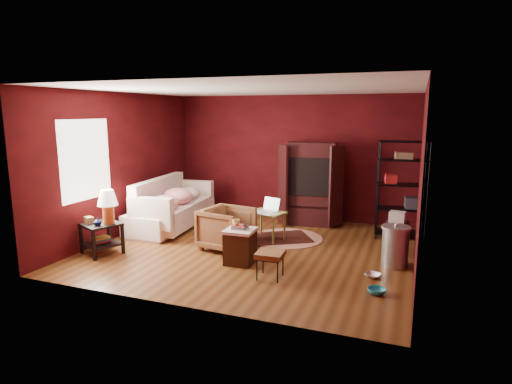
# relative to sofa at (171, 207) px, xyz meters

# --- Properties ---
(room) EXTENTS (5.54, 5.04, 2.84)m
(room) POSITION_rel_sofa_xyz_m (2.08, -0.74, 0.95)
(room) COLOR brown
(room) RESTS_ON ground
(sofa) EXTENTS (0.69, 2.32, 0.90)m
(sofa) POSITION_rel_sofa_xyz_m (0.00, 0.00, 0.00)
(sofa) COLOR beige
(sofa) RESTS_ON ground
(armchair) EXTENTS (0.88, 0.92, 0.83)m
(armchair) POSITION_rel_sofa_xyz_m (1.71, -0.91, -0.04)
(armchair) COLOR black
(armchair) RESTS_ON ground
(pet_bowl_steel) EXTENTS (0.24, 0.14, 0.24)m
(pet_bowl_steel) POSITION_rel_sofa_xyz_m (4.30, -1.38, -0.33)
(pet_bowl_steel) COLOR silver
(pet_bowl_steel) RESTS_ON ground
(pet_bowl_turquoise) EXTENTS (0.26, 0.16, 0.25)m
(pet_bowl_turquoise) POSITION_rel_sofa_xyz_m (4.41, -1.96, -0.33)
(pet_bowl_turquoise) COLOR teal
(pet_bowl_turquoise) RESTS_ON ground
(vase) EXTENTS (0.17, 0.17, 0.14)m
(vase) POSITION_rel_sofa_xyz_m (-0.15, -2.06, 0.16)
(vase) COLOR #0D1443
(vase) RESTS_ON side_table
(mug) EXTENTS (0.14, 0.11, 0.12)m
(mug) POSITION_rel_sofa_xyz_m (2.16, -1.54, 0.25)
(mug) COLOR #D5C868
(mug) RESTS_ON hamper
(side_table) EXTENTS (0.75, 0.75, 1.13)m
(side_table) POSITION_rel_sofa_xyz_m (-0.14, -1.89, 0.22)
(side_table) COLOR black
(side_table) RESTS_ON ground
(sofa_cushions) EXTENTS (1.13, 2.36, 0.96)m
(sofa_cushions) POSITION_rel_sofa_xyz_m (0.02, 0.00, 0.02)
(sofa_cushions) COLOR beige
(sofa_cushions) RESTS_ON sofa
(hamper) EXTENTS (0.48, 0.48, 0.66)m
(hamper) POSITION_rel_sofa_xyz_m (2.22, -1.52, -0.15)
(hamper) COLOR #3B1E0D
(hamper) RESTS_ON ground
(footstool) EXTENTS (0.41, 0.41, 0.40)m
(footstool) POSITION_rel_sofa_xyz_m (2.88, -1.93, -0.10)
(footstool) COLOR black
(footstool) RESTS_ON ground
(rug_round) EXTENTS (1.63, 1.63, 0.01)m
(rug_round) POSITION_rel_sofa_xyz_m (2.53, 0.09, -0.45)
(rug_round) COLOR beige
(rug_round) RESTS_ON ground
(rug_oriental) EXTENTS (1.54, 1.41, 0.01)m
(rug_oriental) POSITION_rel_sofa_xyz_m (2.34, -0.00, -0.43)
(rug_oriental) COLOR #531D16
(rug_oriental) RESTS_ON ground
(laptop_desk) EXTENTS (0.76, 0.65, 0.81)m
(laptop_desk) POSITION_rel_sofa_xyz_m (2.21, -0.15, 0.05)
(laptop_desk) COLOR #93A049
(laptop_desk) RESTS_ON ground
(tv_armoire) EXTENTS (1.40, 0.84, 1.79)m
(tv_armoire) POSITION_rel_sofa_xyz_m (2.68, 1.30, 0.48)
(tv_armoire) COLOR black
(tv_armoire) RESTS_ON ground
(wire_shelving) EXTENTS (0.98, 0.53, 1.90)m
(wire_shelving) POSITION_rel_sofa_xyz_m (4.58, 0.93, 0.59)
(wire_shelving) COLOR black
(wire_shelving) RESTS_ON ground
(small_stand) EXTENTS (0.41, 0.41, 0.74)m
(small_stand) POSITION_rel_sofa_xyz_m (4.55, -0.07, 0.10)
(small_stand) COLOR black
(small_stand) RESTS_ON ground
(trash_can) EXTENTS (0.59, 0.59, 0.71)m
(trash_can) POSITION_rel_sofa_xyz_m (4.57, -0.77, -0.12)
(trash_can) COLOR silver
(trash_can) RESTS_ON ground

